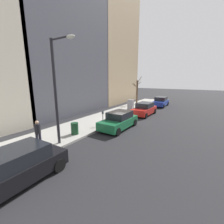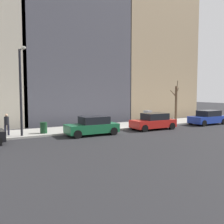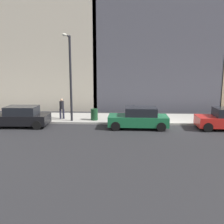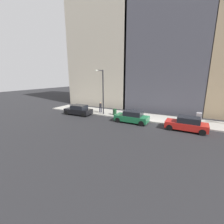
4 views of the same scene
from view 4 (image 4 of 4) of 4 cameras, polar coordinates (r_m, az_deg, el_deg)
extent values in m
plane|color=#232326|center=(19.71, 15.54, -4.02)|extent=(120.00, 120.00, 0.00)
cube|color=#9E9B93|center=(21.58, 16.67, -2.38)|extent=(4.00, 36.00, 0.15)
cube|color=red|center=(18.14, 26.34, -4.57)|extent=(1.91, 4.25, 0.70)
cube|color=black|center=(17.96, 27.18, -2.67)|extent=(1.66, 2.24, 0.60)
cylinder|color=black|center=(17.51, 21.03, -5.53)|extent=(0.24, 0.65, 0.64)
cylinder|color=black|center=(19.13, 21.77, -4.03)|extent=(0.24, 0.65, 0.64)
cylinder|color=black|center=(17.44, 31.20, -6.70)|extent=(0.24, 0.65, 0.64)
cylinder|color=black|center=(19.06, 31.05, -5.09)|extent=(0.24, 0.65, 0.64)
cube|color=#196038|center=(19.20, 7.46, -2.32)|extent=(1.87, 4.23, 0.70)
cube|color=black|center=(18.97, 8.08, -0.50)|extent=(1.64, 2.23, 0.60)
cylinder|color=black|center=(19.11, 2.17, -3.07)|extent=(0.23, 0.64, 0.64)
cylinder|color=black|center=(20.59, 4.26, -1.88)|extent=(0.23, 0.64, 0.64)
cylinder|color=black|center=(18.03, 11.08, -4.33)|extent=(0.23, 0.64, 0.64)
cylinder|color=black|center=(19.60, 12.57, -2.97)|extent=(0.23, 0.64, 0.64)
cube|color=black|center=(23.48, -12.72, 0.35)|extent=(1.90, 4.24, 0.70)
cube|color=black|center=(23.22, -12.42, 1.87)|extent=(1.65, 2.24, 0.60)
cylinder|color=black|center=(23.90, -16.87, -0.29)|extent=(0.24, 0.65, 0.64)
cylinder|color=black|center=(25.13, -14.27, 0.53)|extent=(0.24, 0.65, 0.64)
cylinder|color=black|center=(21.95, -10.88, -1.13)|extent=(0.24, 0.65, 0.64)
cylinder|color=black|center=(23.29, -8.40, -0.19)|extent=(0.24, 0.65, 0.64)
cylinder|color=slate|center=(20.66, 8.21, -0.92)|extent=(0.07, 0.07, 1.05)
cube|color=#2D333D|center=(20.51, 8.27, 0.91)|extent=(0.14, 0.10, 0.30)
cube|color=#A8A399|center=(20.60, 29.91, -3.90)|extent=(0.83, 0.61, 0.18)
cube|color=#939399|center=(20.42, 30.14, -1.98)|extent=(0.75, 0.55, 1.25)
cylinder|color=black|center=(22.29, -3.41, 7.36)|extent=(0.18, 0.18, 6.50)
cylinder|color=black|center=(21.49, -4.65, 15.53)|extent=(1.60, 0.10, 0.10)
ellipsoid|color=beige|center=(20.82, -5.85, 15.44)|extent=(0.56, 0.32, 0.20)
cylinder|color=#14381E|center=(22.24, 1.04, 0.04)|extent=(0.56, 0.56, 0.90)
cylinder|color=#1E1E2D|center=(23.90, -4.66, 0.85)|extent=(0.16, 0.16, 0.82)
cylinder|color=#1E1E2D|center=(23.84, -4.11, 0.82)|extent=(0.16, 0.16, 0.82)
cylinder|color=black|center=(23.72, -4.42, 2.53)|extent=(0.36, 0.36, 0.62)
sphere|color=tan|center=(23.65, -4.44, 3.53)|extent=(0.22, 0.22, 0.22)
cube|color=#4C4C56|center=(31.65, 21.56, 28.56)|extent=(12.26, 12.26, 28.93)
cube|color=#BCB29E|center=(35.10, -0.81, 25.47)|extent=(12.57, 12.57, 26.16)
camera|label=1|loc=(20.62, -30.32, 7.64)|focal=24.00mm
camera|label=2|loc=(14.85, -64.14, -3.06)|focal=40.00mm
camera|label=3|loc=(7.30, -61.42, -5.13)|focal=40.00mm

